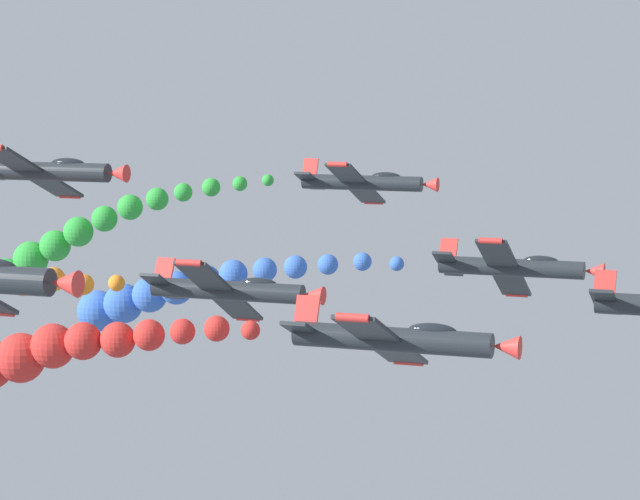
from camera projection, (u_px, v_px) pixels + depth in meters
The scene contains 7 objects.
airplane_left_inner at pixel (514, 267), 85.93m from camera, with size 8.58×10.35×4.87m.
smoke_trail_left_inner at pixel (162, 294), 97.04m from camera, with size 5.70×25.39×7.04m.
airplane_right_inner at pixel (395, 339), 61.18m from camera, with size 8.98×10.35×3.96m.
airplane_left_outer at pixel (230, 290), 77.80m from camera, with size 8.62×10.35×4.79m.
airplane_right_outer at pixel (364, 182), 101.25m from camera, with size 9.03×10.35×3.82m.
smoke_trail_right_outer at pixel (66, 243), 110.81m from camera, with size 3.09×25.17×10.36m.
airplane_high_slot at pixel (42, 171), 81.37m from camera, with size 9.03×10.35×3.83m.
Camera 1 is at (71.17, 25.14, 120.55)m, focal length 78.39 mm.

